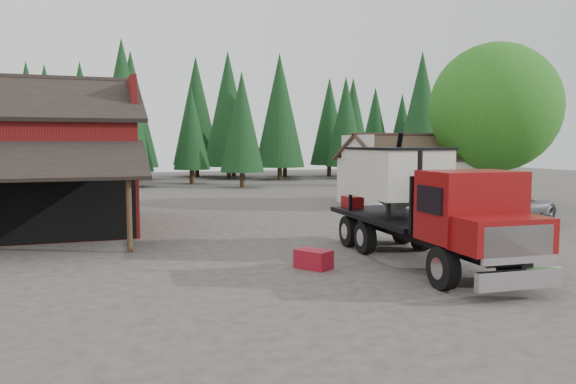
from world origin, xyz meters
name	(u,v)px	position (x,y,z in m)	size (l,w,h in m)	color
ground	(293,253)	(0.00, 0.00, 0.00)	(120.00, 120.00, 0.00)	#403932
farmhouse	(412,179)	(13.00, 13.00, 1.67)	(8.60, 6.42, 4.65)	silver
deciduous_tree	(495,112)	(17.01, 9.97, 5.91)	(8.00, 8.00, 10.20)	#382619
conifer_backdrop	(159,181)	(0.00, 42.00, 0.00)	(76.00, 16.00, 16.00)	#103219
near_pine_b	(242,122)	(6.00, 30.00, 5.89)	(3.96, 3.96, 10.40)	#382619
near_pine_c	(422,111)	(22.00, 26.00, 6.89)	(4.84, 4.84, 12.40)	#382619
near_pine_d	(123,105)	(-4.00, 34.00, 7.39)	(5.28, 5.28, 13.40)	#382619
feed_truck	(421,201)	(3.45, -2.97, 2.08)	(3.17, 10.00, 4.45)	black
silver_car	(506,208)	(12.10, 3.00, 0.88)	(2.91, 6.30, 1.75)	#919398
equip_box	(313,259)	(-0.24, -2.61, 0.30)	(0.70, 1.10, 0.60)	maroon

